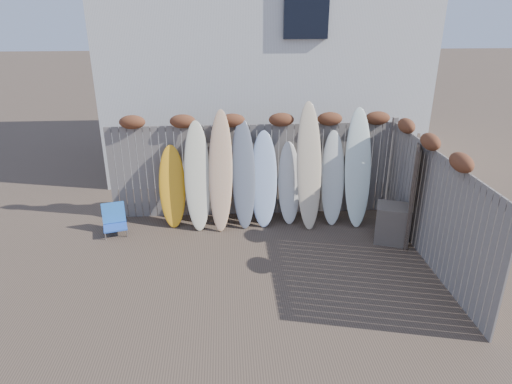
{
  "coord_description": "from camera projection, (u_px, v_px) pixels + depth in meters",
  "views": [
    {
      "loc": [
        -0.55,
        -6.72,
        4.31
      ],
      "look_at": [
        0.0,
        1.2,
        1.0
      ],
      "focal_mm": 32.0,
      "sensor_mm": 36.0,
      "label": 1
    }
  ],
  "objects": [
    {
      "name": "surfboard_6",
      "position": [
        309.0,
        166.0,
        9.22
      ],
      "size": [
        0.52,
        0.88,
        2.49
      ],
      "primitive_type": "ellipsoid",
      "rotation": [
        -0.31,
        0.0,
        -0.02
      ],
      "color": "beige",
      "rests_on": "ground"
    },
    {
      "name": "right_fence",
      "position": [
        433.0,
        201.0,
        7.87
      ],
      "size": [
        0.28,
        4.4,
        2.24
      ],
      "color": "slate",
      "rests_on": "ground"
    },
    {
      "name": "surfboard_5",
      "position": [
        289.0,
        183.0,
        9.49
      ],
      "size": [
        0.47,
        0.61,
        1.67
      ],
      "primitive_type": "ellipsoid",
      "rotation": [
        -0.31,
        0.0,
        -0.02
      ],
      "color": "silver",
      "rests_on": "ground"
    },
    {
      "name": "wooden_crate",
      "position": [
        393.0,
        224.0,
        8.78
      ],
      "size": [
        0.78,
        0.71,
        0.74
      ],
      "primitive_type": "cube",
      "rotation": [
        0.0,
        0.0,
        -0.35
      ],
      "color": "brown",
      "rests_on": "ground"
    },
    {
      "name": "house",
      "position": [
        261.0,
        45.0,
        12.67
      ],
      "size": [
        8.5,
        5.5,
        6.33
      ],
      "color": "silver",
      "rests_on": "ground"
    },
    {
      "name": "back_fence",
      "position": [
        255.0,
        162.0,
        9.64
      ],
      "size": [
        6.05,
        0.28,
        2.24
      ],
      "color": "slate",
      "rests_on": "ground"
    },
    {
      "name": "surfboard_1",
      "position": [
        197.0,
        176.0,
        9.18
      ],
      "size": [
        0.55,
        0.78,
        2.15
      ],
      "primitive_type": "ellipsoid",
      "rotation": [
        -0.31,
        0.0,
        0.04
      ],
      "color": "beige",
      "rests_on": "ground"
    },
    {
      "name": "lattice_panel",
      "position": [
        412.0,
        190.0,
        8.77
      ],
      "size": [
        0.54,
        1.21,
        1.93
      ],
      "primitive_type": "cube",
      "rotation": [
        0.0,
        0.0,
        -0.39
      ],
      "color": "brown",
      "rests_on": "ground"
    },
    {
      "name": "surfboard_7",
      "position": [
        333.0,
        178.0,
        9.44
      ],
      "size": [
        0.54,
        0.72,
        1.9
      ],
      "primitive_type": "ellipsoid",
      "rotation": [
        -0.31,
        0.0,
        -0.1
      ],
      "color": "silver",
      "rests_on": "ground"
    },
    {
      "name": "surfboard_0",
      "position": [
        172.0,
        186.0,
        9.34
      ],
      "size": [
        0.56,
        0.62,
        1.65
      ],
      "primitive_type": "ellipsoid",
      "rotation": [
        -0.31,
        0.0,
        0.04
      ],
      "color": "#FFA718",
      "rests_on": "ground"
    },
    {
      "name": "surfboard_3",
      "position": [
        243.0,
        174.0,
        9.27
      ],
      "size": [
        0.5,
        0.77,
        2.16
      ],
      "primitive_type": "ellipsoid",
      "rotation": [
        -0.31,
        0.0,
        0.03
      ],
      "color": "slate",
      "rests_on": "ground"
    },
    {
      "name": "beach_chair",
      "position": [
        114.0,
        220.0,
        9.14
      ],
      "size": [
        0.55,
        0.58,
        0.6
      ],
      "color": "blue",
      "rests_on": "ground"
    },
    {
      "name": "surfboard_4",
      "position": [
        264.0,
        179.0,
        9.34
      ],
      "size": [
        0.59,
        0.72,
        1.92
      ],
      "primitive_type": "ellipsoid",
      "rotation": [
        -0.31,
        0.0,
        -0.06
      ],
      "color": "#A6BEE0",
      "rests_on": "ground"
    },
    {
      "name": "surfboard_8",
      "position": [
        358.0,
        168.0,
        9.33
      ],
      "size": [
        0.61,
        0.88,
        2.36
      ],
      "primitive_type": "ellipsoid",
      "rotation": [
        -0.31,
        0.0,
        -0.1
      ],
      "color": "white",
      "rests_on": "ground"
    },
    {
      "name": "surfboard_2",
      "position": [
        221.0,
        171.0,
        9.15
      ],
      "size": [
        0.55,
        0.86,
        2.36
      ],
      "primitive_type": "ellipsoid",
      "rotation": [
        -0.31,
        0.0,
        -0.09
      ],
      "color": "#E1B372",
      "rests_on": "ground"
    },
    {
      "name": "ground",
      "position": [
        261.0,
        272.0,
        7.88
      ],
      "size": [
        80.0,
        80.0,
        0.0
      ],
      "primitive_type": "plane",
      "color": "#493A2D"
    }
  ]
}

